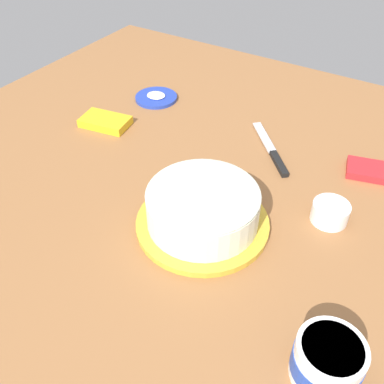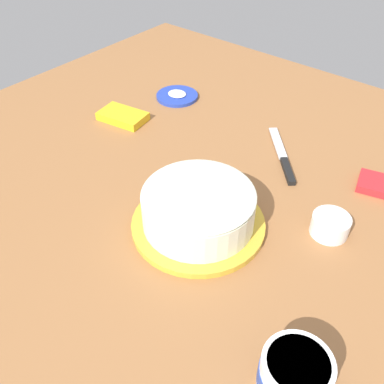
# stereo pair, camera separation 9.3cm
# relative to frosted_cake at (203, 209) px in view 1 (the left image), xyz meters

# --- Properties ---
(ground_plane) EXTENTS (1.54, 1.54, 0.00)m
(ground_plane) POSITION_rel_frosted_cake_xyz_m (-0.08, 0.07, -0.05)
(ground_plane) COLOR #936038
(frosted_cake) EXTENTS (0.28, 0.28, 0.10)m
(frosted_cake) POSITION_rel_frosted_cake_xyz_m (0.00, 0.00, 0.00)
(frosted_cake) COLOR gold
(frosted_cake) RESTS_ON ground_plane
(frosting_tub) EXTENTS (0.10, 0.10, 0.08)m
(frosting_tub) POSITION_rel_frosted_cake_xyz_m (0.32, -0.18, -0.01)
(frosting_tub) COLOR white
(frosting_tub) RESTS_ON ground_plane
(frosting_tub_lid) EXTENTS (0.13, 0.13, 0.02)m
(frosting_tub_lid) POSITION_rel_frosted_cake_xyz_m (-0.39, 0.39, -0.04)
(frosting_tub_lid) COLOR #233DAD
(frosting_tub_lid) RESTS_ON ground_plane
(spreading_knife) EXTENTS (0.17, 0.19, 0.01)m
(spreading_knife) POSITION_rel_frosted_cake_xyz_m (0.02, 0.31, -0.04)
(spreading_knife) COLOR silver
(spreading_knife) RESTS_ON ground_plane
(sprinkle_bowl_rainbow) EXTENTS (0.08, 0.08, 0.04)m
(sprinkle_bowl_rainbow) POSITION_rel_frosted_cake_xyz_m (0.22, 0.16, -0.02)
(sprinkle_bowl_rainbow) COLOR white
(sprinkle_bowl_rainbow) RESTS_ON ground_plane
(candy_box_lower) EXTENTS (0.14, 0.10, 0.02)m
(candy_box_lower) POSITION_rel_frosted_cake_xyz_m (-0.43, 0.19, -0.04)
(candy_box_lower) COLOR yellow
(candy_box_lower) RESTS_ON ground_plane
(candy_box_upper) EXTENTS (0.17, 0.11, 0.02)m
(candy_box_upper) POSITION_rel_frosted_cake_xyz_m (0.27, 0.37, -0.04)
(candy_box_upper) COLOR red
(candy_box_upper) RESTS_ON ground_plane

